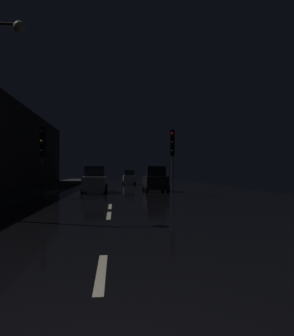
{
  "coord_description": "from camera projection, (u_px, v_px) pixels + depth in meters",
  "views": [
    {
      "loc": [
        0.23,
        -2.56,
        1.72
      ],
      "look_at": [
        2.55,
        20.79,
        1.96
      ],
      "focal_mm": 34.59,
      "sensor_mm": 36.0,
      "label": 1
    }
  ],
  "objects": [
    {
      "name": "car_approaching_headlights",
      "position": [
        95.0,
        181.0,
        26.13
      ],
      "size": [
        1.95,
        4.22,
        2.12
      ],
      "rotation": [
        0.0,
        0.0,
        -1.57
      ],
      "color": "#A5A8AD",
      "rests_on": "ground"
    },
    {
      "name": "ground",
      "position": [
        112.0,
        192.0,
        26.89
      ],
      "size": [
        25.91,
        84.0,
        0.02
      ],
      "primitive_type": "cube",
      "color": "black"
    },
    {
      "name": "car_distant_taillights",
      "position": [
        129.0,
        178.0,
        43.65
      ],
      "size": [
        1.72,
        3.73,
        1.88
      ],
      "rotation": [
        0.0,
        0.0,
        1.57
      ],
      "color": "silver",
      "rests_on": "ground"
    },
    {
      "name": "traffic_light_far_right",
      "position": [
        172.0,
        148.0,
        23.77
      ],
      "size": [
        0.37,
        0.48,
        4.78
      ],
      "rotation": [
        0.0,
        0.0,
        -1.78
      ],
      "color": "#38383A",
      "rests_on": "ground"
    },
    {
      "name": "lane_centerline",
      "position": [
        108.0,
        221.0,
        11.25
      ],
      "size": [
        0.16,
        12.49,
        0.01
      ],
      "color": "beige",
      "rests_on": "ground"
    },
    {
      "name": "traffic_light_far_left",
      "position": [
        43.0,
        147.0,
        21.08
      ],
      "size": [
        0.37,
        0.48,
        4.6
      ],
      "rotation": [
        0.0,
        0.0,
        -1.77
      ],
      "color": "#38383A",
      "rests_on": "ground"
    },
    {
      "name": "sidewalk_left",
      "position": [
        28.0,
        192.0,
        26.22
      ],
      "size": [
        4.4,
        84.0,
        0.15
      ],
      "primitive_type": "cube",
      "color": "#28282B",
      "rests_on": "ground"
    },
    {
      "name": "car_parked_right_far",
      "position": [
        155.0,
        180.0,
        27.65
      ],
      "size": [
        1.97,
        4.26,
        2.15
      ],
      "rotation": [
        0.0,
        0.0,
        1.57
      ],
      "color": "black",
      "rests_on": "ground"
    }
  ]
}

